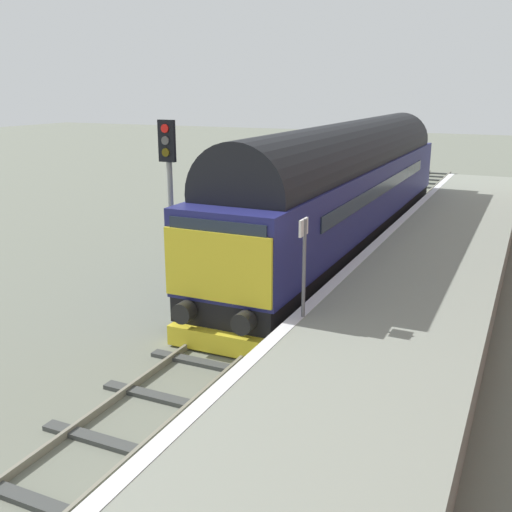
{
  "coord_description": "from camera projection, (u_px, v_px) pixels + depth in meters",
  "views": [
    {
      "loc": [
        6.1,
        -14.55,
        5.81
      ],
      "look_at": [
        0.2,
        -1.8,
        1.89
      ],
      "focal_mm": 42.25,
      "sensor_mm": 36.0,
      "label": 1
    }
  ],
  "objects": [
    {
      "name": "ground_plane",
      "position": [
        277.0,
        305.0,
        16.75
      ],
      "size": [
        140.0,
        140.0,
        0.0
      ],
      "primitive_type": "plane",
      "color": "slate",
      "rests_on": "ground"
    },
    {
      "name": "track_main",
      "position": [
        277.0,
        303.0,
        16.74
      ],
      "size": [
        2.5,
        60.0,
        0.15
      ],
      "color": "gray",
      "rests_on": "ground"
    },
    {
      "name": "station_platform",
      "position": [
        408.0,
        307.0,
        15.16
      ],
      "size": [
        4.0,
        44.0,
        1.01
      ],
      "color": "gray",
      "rests_on": "ground"
    },
    {
      "name": "diesel_locomotive",
      "position": [
        347.0,
        184.0,
        21.7
      ],
      "size": [
        2.74,
        20.12,
        4.68
      ],
      "color": "black",
      "rests_on": "ground"
    },
    {
      "name": "signal_post_near",
      "position": [
        170.0,
        197.0,
        14.73
      ],
      "size": [
        0.44,
        0.22,
        5.1
      ],
      "color": "gray",
      "rests_on": "ground"
    },
    {
      "name": "platform_number_sign",
      "position": [
        304.0,
        254.0,
        12.74
      ],
      "size": [
        0.1,
        0.44,
        2.18
      ],
      "color": "slate",
      "rests_on": "station_platform"
    }
  ]
}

